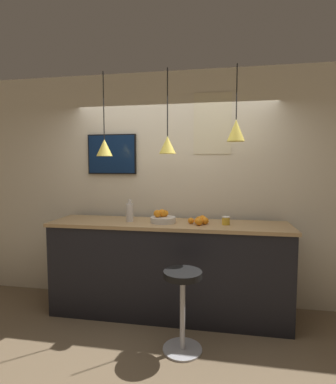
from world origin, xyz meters
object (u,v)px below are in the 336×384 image
(bar_stool, at_px, (183,296))
(mounted_tv, at_px, (112,154))
(juice_bottle, at_px, (130,212))
(spread_jar, at_px, (226,221))
(fruit_bowl, at_px, (162,218))

(bar_stool, height_order, mounted_tv, mounted_tv)
(juice_bottle, relative_size, mounted_tv, 0.40)
(bar_stool, distance_m, mounted_tv, 2.01)
(spread_jar, xyz_separation_m, mounted_tv, (-1.45, 0.40, 0.75))
(fruit_bowl, distance_m, juice_bottle, 0.39)
(bar_stool, bearing_deg, spread_jar, 58.32)
(mounted_tv, bearing_deg, juice_bottle, -48.17)
(fruit_bowl, distance_m, spread_jar, 0.71)
(fruit_bowl, distance_m, mounted_tv, 1.12)
(juice_bottle, bearing_deg, bar_stool, -42.34)
(juice_bottle, distance_m, spread_jar, 1.10)
(fruit_bowl, xyz_separation_m, spread_jar, (0.71, 0.00, -0.01))
(fruit_bowl, height_order, mounted_tv, mounted_tv)
(juice_bottle, bearing_deg, fruit_bowl, -0.02)
(juice_bottle, distance_m, mounted_tv, 0.87)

